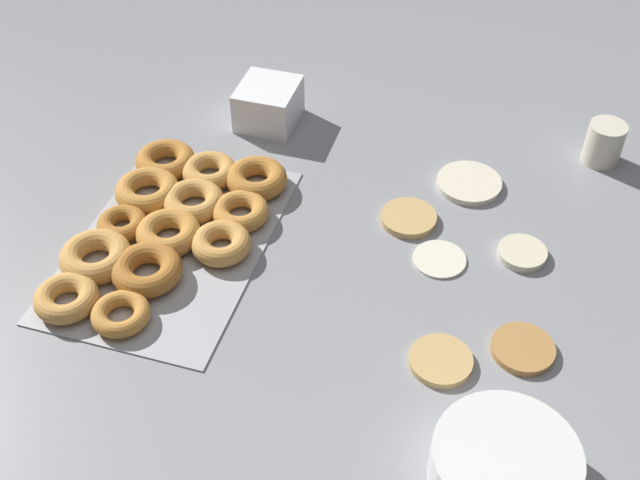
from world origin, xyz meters
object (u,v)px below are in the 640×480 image
object	(u,v)px
pancake_0	(408,218)
pancake_1	(469,183)
pancake_3	(523,349)
batter_bowl	(504,467)
pancake_2	(522,253)
donut_tray	(169,225)
container_stack	(268,104)
paper_cup	(604,143)
pancake_5	(440,258)
pancake_4	(441,361)

from	to	relation	value
pancake_0	pancake_1	world-z (taller)	pancake_0
pancake_3	batter_bowl	world-z (taller)	batter_bowl
pancake_2	batter_bowl	xyz separation A→B (m)	(0.42, 0.02, 0.03)
pancake_3	pancake_0	bearing A→B (deg)	-136.06
donut_tray	container_stack	world-z (taller)	container_stack
paper_cup	container_stack	bearing A→B (deg)	-84.51
pancake_1	container_stack	xyz separation A→B (m)	(-0.08, -0.41, 0.03)
pancake_5	batter_bowl	distance (m)	0.40
pancake_0	batter_bowl	bearing A→B (deg)	25.95
pancake_2	container_stack	world-z (taller)	container_stack
pancake_1	paper_cup	distance (m)	0.27
pancake_0	container_stack	size ratio (longest dim) A/B	0.82
pancake_2	batter_bowl	bearing A→B (deg)	2.77
pancake_3	pancake_2	bearing A→B (deg)	-173.22
batter_bowl	pancake_0	bearing A→B (deg)	-154.05
pancake_3	batter_bowl	bearing A→B (deg)	-0.90
pancake_1	pancake_5	distance (m)	0.20
pancake_4	pancake_5	bearing A→B (deg)	-168.98
paper_cup	pancake_3	bearing A→B (deg)	-9.80
pancake_0	paper_cup	xyz separation A→B (m)	(-0.27, 0.31, 0.03)
pancake_5	donut_tray	xyz separation A→B (m)	(0.07, -0.45, 0.02)
pancake_3	pancake_5	xyz separation A→B (m)	(-0.15, -0.15, -0.00)
container_stack	pancake_3	bearing A→B (deg)	51.32
pancake_5	pancake_4	bearing A→B (deg)	11.02
pancake_5	donut_tray	size ratio (longest dim) A/B	0.19
pancake_1	pancake_2	distance (m)	0.19
pancake_2	batter_bowl	size ratio (longest dim) A/B	0.43
donut_tray	container_stack	size ratio (longest dim) A/B	3.98
pancake_2	pancake_4	xyz separation A→B (m)	(0.26, -0.09, -0.00)
donut_tray	pancake_1	bearing A→B (deg)	120.24
pancake_4	donut_tray	xyz separation A→B (m)	(-0.14, -0.49, 0.01)
pancake_0	pancake_4	distance (m)	0.31
pancake_2	donut_tray	bearing A→B (deg)	-78.66
donut_tray	paper_cup	world-z (taller)	paper_cup
pancake_3	container_stack	world-z (taller)	container_stack
pancake_2	pancake_3	size ratio (longest dim) A/B	0.86
pancake_0	pancake_4	world-z (taller)	pancake_0
pancake_1	batter_bowl	distance (m)	0.59
donut_tray	pancake_3	bearing A→B (deg)	82.04
pancake_2	container_stack	distance (m)	0.58
pancake_2	paper_cup	distance (m)	0.32
pancake_4	pancake_5	world-z (taller)	pancake_4
pancake_0	container_stack	world-z (taller)	container_stack
pancake_1	batter_bowl	bearing A→B (deg)	13.01
pancake_3	pancake_5	bearing A→B (deg)	-134.93
pancake_3	paper_cup	distance (m)	0.51
pancake_1	donut_tray	distance (m)	0.54
pancake_2	pancake_4	size ratio (longest dim) A/B	0.86
pancake_3	container_stack	size ratio (longest dim) A/B	0.80
pancake_1	container_stack	distance (m)	0.42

